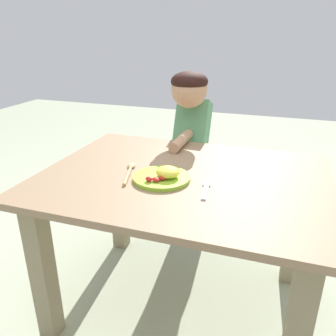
{
  "coord_description": "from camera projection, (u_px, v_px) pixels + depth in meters",
  "views": [
    {
      "loc": [
        0.35,
        -1.21,
        1.2
      ],
      "look_at": [
        -0.07,
        0.0,
        0.68
      ],
      "focal_mm": 36.35,
      "sensor_mm": 36.0,
      "label": 1
    }
  ],
  "objects": [
    {
      "name": "ground_plane",
      "position": [
        181.0,
        302.0,
        1.61
      ],
      "size": [
        8.0,
        8.0,
        0.0
      ],
      "primitive_type": "plane",
      "color": "#A8B293"
    },
    {
      "name": "dining_table",
      "position": [
        183.0,
        203.0,
        1.41
      ],
      "size": [
        1.14,
        0.86,
        0.66
      ],
      "color": "#8F7254",
      "rests_on": "ground_plane"
    },
    {
      "name": "plate",
      "position": [
        163.0,
        176.0,
        1.31
      ],
      "size": [
        0.22,
        0.22,
        0.06
      ],
      "color": "#8CBD2F",
      "rests_on": "dining_table"
    },
    {
      "name": "fork",
      "position": [
        206.0,
        188.0,
        1.25
      ],
      "size": [
        0.05,
        0.2,
        0.01
      ],
      "rotation": [
        0.0,
        0.0,
        1.7
      ],
      "color": "silver",
      "rests_on": "dining_table"
    },
    {
      "name": "spoon",
      "position": [
        130.0,
        171.0,
        1.39
      ],
      "size": [
        0.08,
        0.22,
        0.01
      ],
      "rotation": [
        0.0,
        0.0,
        1.85
      ],
      "color": "tan",
      "rests_on": "dining_table"
    },
    {
      "name": "person",
      "position": [
        191.0,
        147.0,
        1.91
      ],
      "size": [
        0.19,
        0.46,
        1.01
      ],
      "rotation": [
        0.0,
        0.0,
        3.14
      ],
      "color": "#4A4871",
      "rests_on": "ground_plane"
    }
  ]
}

